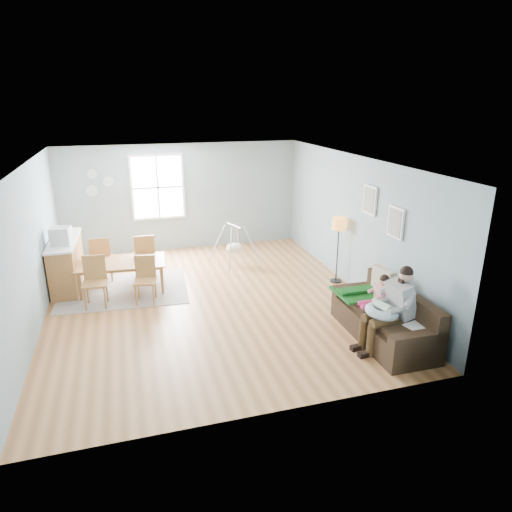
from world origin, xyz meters
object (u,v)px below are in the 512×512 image
object	(u,v)px
floor_lamp	(339,229)
monitor	(61,236)
father	(391,306)
sofa	(386,321)
counter	(67,262)
dining_table	(123,276)
chair_ne	(145,253)
baby_swing	(234,247)
chair_nw	(101,256)
chair_se	(145,276)
toddler	(378,294)
storage_cube	(422,342)
chair_sw	(95,278)

from	to	relation	value
floor_lamp	monitor	bearing A→B (deg)	169.09
father	monitor	bearing A→B (deg)	143.19
sofa	monitor	bearing A→B (deg)	146.08
father	floor_lamp	world-z (taller)	floor_lamp
father	counter	bearing A→B (deg)	140.81
dining_table	chair_ne	xyz separation A→B (m)	(0.50, 0.59, 0.26)
father	counter	size ratio (longest dim) A/B	0.74
baby_swing	counter	bearing A→B (deg)	-176.42
sofa	chair_nw	size ratio (longest dim) A/B	2.09
chair_se	toddler	bearing A→B (deg)	-33.60
sofa	counter	distance (m)	6.48
baby_swing	chair_ne	bearing A→B (deg)	-173.62
counter	chair_se	bearing A→B (deg)	-39.31
floor_lamp	monitor	world-z (taller)	floor_lamp
father	storage_cube	distance (m)	0.68
chair_ne	baby_swing	size ratio (longest dim) A/B	0.81
sofa	chair_nw	bearing A→B (deg)	139.22
chair_se	baby_swing	size ratio (longest dim) A/B	0.74
storage_cube	chair_ne	bearing A→B (deg)	129.87
chair_ne	chair_sw	bearing A→B (deg)	-130.11
chair_ne	baby_swing	world-z (taller)	chair_ne
storage_cube	toddler	bearing A→B (deg)	106.02
storage_cube	baby_swing	bearing A→B (deg)	110.01
toddler	dining_table	bearing A→B (deg)	142.85
dining_table	chair_se	xyz separation A→B (m)	(0.42, -0.66, 0.20)
chair_nw	chair_ne	bearing A→B (deg)	-3.69
counter	baby_swing	bearing A→B (deg)	3.58
father	dining_table	distance (m)	5.35
monitor	chair_nw	bearing A→B (deg)	30.49
toddler	baby_swing	world-z (taller)	toddler
chair_nw	counter	size ratio (longest dim) A/B	0.54
chair_ne	counter	xyz separation A→B (m)	(-1.60, 0.00, -0.05)
dining_table	baby_swing	world-z (taller)	baby_swing
chair_nw	chair_ne	world-z (taller)	chair_nw
floor_lamp	chair_nw	xyz separation A→B (m)	(-4.81, 1.46, -0.61)
toddler	dining_table	world-z (taller)	toddler
toddler	counter	bearing A→B (deg)	144.62
monitor	baby_swing	distance (m)	3.77
father	toddler	bearing A→B (deg)	83.17
sofa	floor_lamp	bearing A→B (deg)	83.23
floor_lamp	toddler	bearing A→B (deg)	-99.23
chair_se	dining_table	bearing A→B (deg)	122.79
father	floor_lamp	xyz separation A→B (m)	(0.42, 2.74, 0.46)
sofa	father	bearing A→B (deg)	-114.38
father	dining_table	world-z (taller)	father
dining_table	baby_swing	distance (m)	2.69
storage_cube	chair_nw	bearing A→B (deg)	135.65
father	chair_ne	distance (m)	5.41
chair_nw	father	bearing A→B (deg)	-43.72
chair_nw	storage_cube	bearing A→B (deg)	-44.35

